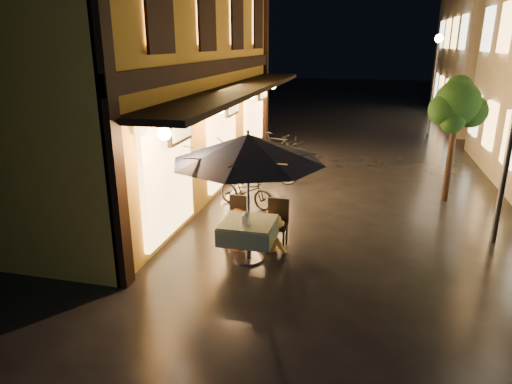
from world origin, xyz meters
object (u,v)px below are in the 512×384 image
(cafe_table, at_px, (248,231))
(person_yellow, at_px, (272,215))
(table_lantern, at_px, (246,217))
(person_orange, at_px, (237,210))
(bicycle_0, at_px, (246,191))
(patio_umbrella, at_px, (248,148))

(cafe_table, xyz_separation_m, person_yellow, (0.33, 0.56, 0.12))
(table_lantern, distance_m, person_yellow, 0.83)
(table_lantern, relative_size, person_yellow, 0.18)
(person_orange, xyz_separation_m, person_yellow, (0.72, -0.02, -0.05))
(table_lantern, bearing_deg, bicycle_0, 105.06)
(person_yellow, height_order, bicycle_0, person_yellow)
(person_orange, xyz_separation_m, bicycle_0, (-0.42, 2.23, -0.35))
(person_yellow, xyz_separation_m, bicycle_0, (-1.13, 2.25, -0.30))
(person_yellow, bearing_deg, patio_umbrella, 74.92)
(person_yellow, distance_m, bicycle_0, 2.54)
(cafe_table, xyz_separation_m, person_orange, (-0.39, 0.58, 0.17))
(table_lantern, bearing_deg, person_orange, 117.16)
(person_orange, height_order, person_yellow, person_orange)
(cafe_table, distance_m, table_lantern, 0.37)
(patio_umbrella, height_order, person_yellow, patio_umbrella)
(cafe_table, distance_m, patio_umbrella, 1.56)
(cafe_table, height_order, bicycle_0, bicycle_0)
(table_lantern, bearing_deg, person_yellow, 65.82)
(person_orange, relative_size, person_yellow, 1.07)
(table_lantern, xyz_separation_m, person_orange, (-0.39, 0.75, -0.16))
(cafe_table, relative_size, person_yellow, 0.70)
(patio_umbrella, xyz_separation_m, person_yellow, (0.33, 0.56, -1.44))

